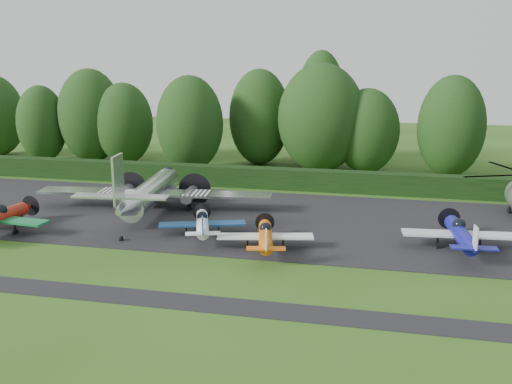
% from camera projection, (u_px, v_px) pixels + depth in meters
% --- Properties ---
extents(ground, '(160.00, 160.00, 0.00)m').
position_uv_depth(ground, '(198.00, 261.00, 36.24)').
color(ground, '#294A15').
rests_on(ground, ground).
extents(apron, '(70.00, 18.00, 0.01)m').
position_uv_depth(apron, '(237.00, 218.00, 45.73)').
color(apron, black).
rests_on(apron, ground).
extents(taxiway_verge, '(70.00, 2.00, 0.00)m').
position_uv_depth(taxiway_verge, '(163.00, 300.00, 30.55)').
color(taxiway_verge, black).
rests_on(taxiway_verge, ground).
extents(hedgerow, '(90.00, 1.60, 2.00)m').
position_uv_depth(hedgerow, '(265.00, 188.00, 56.16)').
color(hedgerow, black).
rests_on(hedgerow, ground).
extents(transport_plane, '(19.87, 15.24, 6.37)m').
position_uv_depth(transport_plane, '(150.00, 192.00, 46.76)').
color(transport_plane, silver).
rests_on(transport_plane, ground).
extents(light_plane_white, '(6.25, 6.57, 2.40)m').
position_uv_depth(light_plane_white, '(203.00, 223.00, 40.88)').
color(light_plane_white, white).
rests_on(light_plane_white, ground).
extents(light_plane_orange, '(6.47, 6.80, 2.49)m').
position_uv_depth(light_plane_orange, '(265.00, 236.00, 37.94)').
color(light_plane_orange, orange).
rests_on(light_plane_orange, ground).
extents(light_plane_blue, '(7.43, 7.81, 2.86)m').
position_uv_depth(light_plane_blue, '(461.00, 234.00, 37.91)').
color(light_plane_blue, navy).
rests_on(light_plane_blue, ground).
extents(tree_1, '(7.42, 7.42, 10.63)m').
position_uv_depth(tree_1, '(190.00, 124.00, 63.09)').
color(tree_1, black).
rests_on(tree_1, ground).
extents(tree_2, '(9.54, 9.54, 11.94)m').
position_uv_depth(tree_2, '(321.00, 118.00, 62.77)').
color(tree_2, black).
rests_on(tree_2, ground).
extents(tree_4, '(7.68, 7.68, 11.21)m').
position_uv_depth(tree_4, '(91.00, 116.00, 68.57)').
color(tree_4, black).
rests_on(tree_4, ground).
extents(tree_6, '(7.13, 7.13, 11.22)m').
position_uv_depth(tree_6, '(259.00, 117.00, 66.86)').
color(tree_6, black).
rests_on(tree_6, ground).
extents(tree_7, '(5.84, 5.84, 9.24)m').
position_uv_depth(tree_7, '(42.00, 124.00, 68.84)').
color(tree_7, black).
rests_on(tree_7, ground).
extents(tree_8, '(7.02, 7.02, 10.77)m').
position_uv_depth(tree_8, '(451.00, 127.00, 60.05)').
color(tree_8, black).
rests_on(tree_8, ground).
extents(tree_9, '(6.84, 6.84, 9.61)m').
position_uv_depth(tree_9, '(124.00, 124.00, 67.52)').
color(tree_9, black).
rests_on(tree_9, ground).
extents(tree_10, '(7.05, 7.05, 9.29)m').
position_uv_depth(tree_10, '(367.00, 131.00, 62.28)').
color(tree_10, black).
rests_on(tree_10, ground).
extents(tree_12, '(6.03, 6.03, 13.33)m').
position_uv_depth(tree_12, '(320.00, 108.00, 67.24)').
color(tree_12, black).
rests_on(tree_12, ground).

